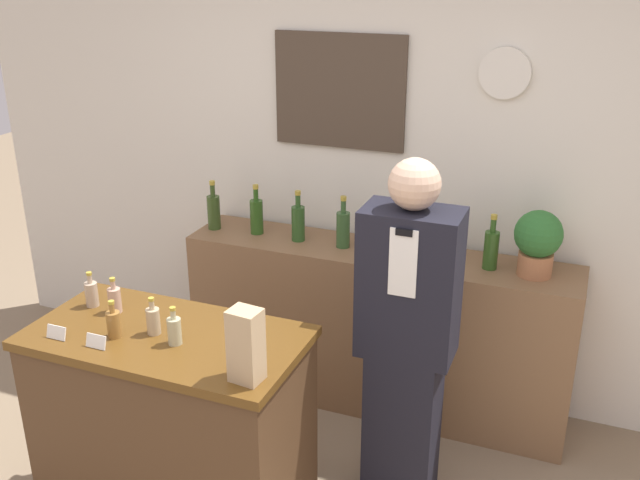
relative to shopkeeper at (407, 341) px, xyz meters
name	(u,v)px	position (x,y,z in m)	size (l,w,h in m)	color
back_wall	(379,163)	(-0.44, 0.96, 0.52)	(5.20, 0.09, 2.70)	silver
back_shelf	(375,328)	(-0.35, 0.69, -0.36)	(2.15, 0.42, 0.94)	brown
display_counter	(174,432)	(-0.88, -0.56, -0.35)	(1.15, 0.60, 0.98)	#4C331E
shopkeeper	(407,341)	(0.00, 0.00, 0.00)	(0.42, 0.27, 1.67)	black
potted_plant	(538,240)	(0.46, 0.69, 0.30)	(0.24, 0.24, 0.34)	#B27047
paper_bag	(246,346)	(-0.41, -0.74, 0.29)	(0.12, 0.11, 0.28)	tan
price_card_left	(56,333)	(-1.27, -0.75, 0.17)	(0.09, 0.02, 0.06)	white
price_card_right	(96,341)	(-1.07, -0.75, 0.17)	(0.09, 0.02, 0.06)	white
counter_bottle_0	(91,293)	(-1.32, -0.46, 0.20)	(0.06, 0.06, 0.16)	tan
counter_bottle_1	(115,299)	(-1.19, -0.47, 0.20)	(0.06, 0.06, 0.16)	tan
counter_bottle_2	(114,323)	(-1.06, -0.65, 0.20)	(0.06, 0.06, 0.16)	olive
counter_bottle_3	(153,320)	(-0.93, -0.57, 0.20)	(0.06, 0.06, 0.16)	tan
counter_bottle_4	(174,330)	(-0.80, -0.61, 0.20)	(0.06, 0.06, 0.16)	tan
shelf_bottle_0	(214,211)	(-1.34, 0.67, 0.22)	(0.07, 0.07, 0.29)	#33491F
shelf_bottle_1	(257,215)	(-1.08, 0.70, 0.22)	(0.07, 0.07, 0.29)	#2C531C
shelf_bottle_2	(298,222)	(-0.81, 0.68, 0.22)	(0.07, 0.07, 0.29)	#2C5122
shelf_bottle_3	(343,228)	(-0.55, 0.68, 0.22)	(0.07, 0.07, 0.29)	#32552A
shelf_bottle_4	(391,234)	(-0.29, 0.70, 0.22)	(0.07, 0.07, 0.29)	#295024
shelf_bottle_5	(440,240)	(-0.02, 0.71, 0.22)	(0.07, 0.07, 0.29)	#2E4F1C
shelf_bottle_6	(491,249)	(0.24, 0.69, 0.22)	(0.07, 0.07, 0.29)	#2E541D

